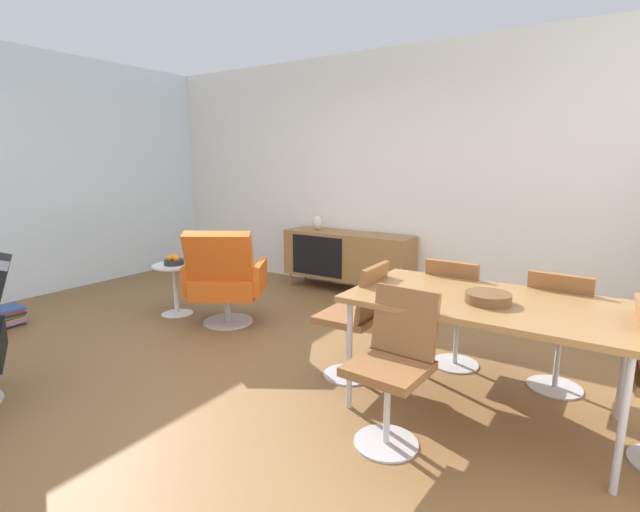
# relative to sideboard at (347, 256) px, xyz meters

# --- Properties ---
(ground_plane) EXTENTS (8.32, 8.32, 0.00)m
(ground_plane) POSITION_rel_sideboard_xyz_m (0.20, -2.30, -0.44)
(ground_plane) COLOR brown
(wall_back) EXTENTS (6.80, 0.12, 2.80)m
(wall_back) POSITION_rel_sideboard_xyz_m (0.20, 0.30, 0.96)
(wall_back) COLOR white
(wall_back) RESTS_ON ground_plane
(wall_window_left) EXTENTS (0.12, 5.60, 2.80)m
(wall_window_left) POSITION_rel_sideboard_xyz_m (-3.00, -2.30, 0.96)
(wall_window_left) COLOR silver
(wall_window_left) RESTS_ON ground_plane
(sideboard) EXTENTS (1.60, 0.45, 0.72)m
(sideboard) POSITION_rel_sideboard_xyz_m (0.00, 0.00, 0.00)
(sideboard) COLOR olive
(sideboard) RESTS_ON ground_plane
(vase_cobalt) EXTENTS (0.14, 0.14, 0.18)m
(vase_cobalt) POSITION_rel_sideboard_xyz_m (-0.43, 0.00, 0.37)
(vase_cobalt) COLOR beige
(vase_cobalt) RESTS_ON sideboard
(dining_table) EXTENTS (1.60, 0.90, 0.74)m
(dining_table) POSITION_rel_sideboard_xyz_m (2.10, -1.99, 0.26)
(dining_table) COLOR olive
(dining_table) RESTS_ON ground_plane
(wooden_bowl_on_table) EXTENTS (0.26, 0.26, 0.06)m
(wooden_bowl_on_table) POSITION_rel_sideboard_xyz_m (2.12, -2.06, 0.33)
(wooden_bowl_on_table) COLOR brown
(wooden_bowl_on_table) RESTS_ON dining_table
(dining_chair_front_left) EXTENTS (0.42, 0.45, 0.86)m
(dining_chair_front_left) POSITION_rel_sideboard_xyz_m (1.76, -2.55, 0.03)
(dining_chair_front_left) COLOR brown
(dining_chair_front_left) RESTS_ON ground_plane
(dining_chair_back_right) EXTENTS (0.43, 0.45, 0.86)m
(dining_chair_back_right) POSITION_rel_sideboard_xyz_m (2.45, -1.43, 0.03)
(dining_chair_back_right) COLOR brown
(dining_chair_back_right) RESTS_ON ground_plane
(dining_chair_near_window) EXTENTS (0.44, 0.41, 0.86)m
(dining_chair_near_window) POSITION_rel_sideboard_xyz_m (1.22, -1.99, 0.03)
(dining_chair_near_window) COLOR brown
(dining_chair_near_window) RESTS_ON ground_plane
(dining_chair_back_left) EXTENTS (0.41, 0.43, 0.86)m
(dining_chair_back_left) POSITION_rel_sideboard_xyz_m (1.75, -1.43, 0.03)
(dining_chair_back_left) COLOR brown
(dining_chair_back_left) RESTS_ON ground_plane
(lounge_chair_red) EXTENTS (0.89, 0.88, 0.95)m
(lounge_chair_red) POSITION_rel_sideboard_xyz_m (-0.37, -1.69, 0.03)
(lounge_chair_red) COLOR #D85919
(lounge_chair_red) RESTS_ON ground_plane
(side_table_round) EXTENTS (0.44, 0.44, 0.52)m
(side_table_round) POSITION_rel_sideboard_xyz_m (-1.05, -1.72, -0.12)
(side_table_round) COLOR white
(side_table_round) RESTS_ON ground_plane
(fruit_bowl) EXTENTS (0.20, 0.20, 0.11)m
(fruit_bowl) POSITION_rel_sideboard_xyz_m (-1.05, -1.72, 0.12)
(fruit_bowl) COLOR #262628
(fruit_bowl) RESTS_ON side_table_round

